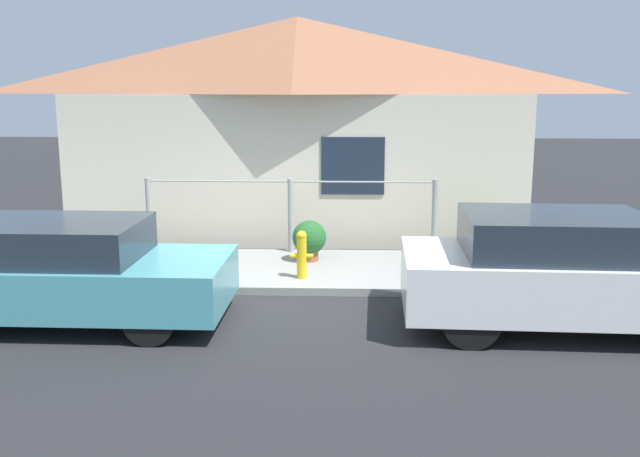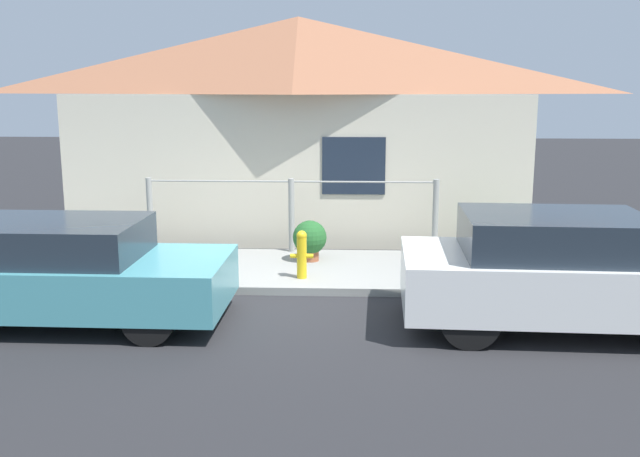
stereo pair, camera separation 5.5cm
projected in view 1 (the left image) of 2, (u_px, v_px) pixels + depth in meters
ground_plane at (279, 296)px, 9.92m from camera, size 60.00×60.00×0.00m
sidewalk at (286, 270)px, 11.06m from camera, size 24.00×2.36×0.11m
house at (297, 66)px, 13.09m from camera, size 8.70×2.23×4.11m
fence at (291, 212)px, 11.93m from camera, size 4.90×0.10×1.24m
car_left at (63, 271)px, 8.72m from camera, size 3.99×1.76×1.27m
car_right at (562, 271)px, 8.47m from camera, size 3.89×1.89×1.40m
fire_hydrant at (302, 253)px, 10.33m from camera, size 0.34×0.15×0.71m
potted_plant_near_hydrant at (309, 239)px, 11.36m from camera, size 0.54×0.54×0.65m
potted_plant_by_fence at (142, 246)px, 11.36m from camera, size 0.35×0.35×0.49m
potted_plant_corner at (486, 234)px, 11.66m from camera, size 0.60×0.60×0.68m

